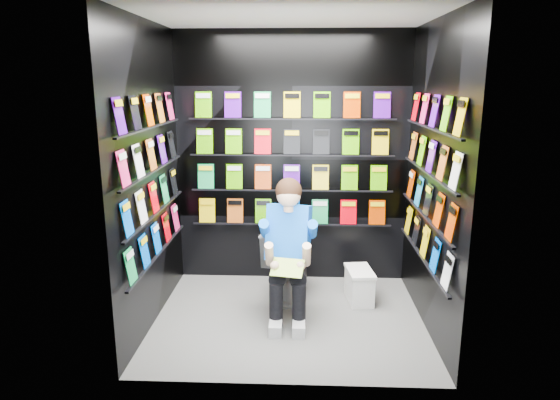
{
  "coord_description": "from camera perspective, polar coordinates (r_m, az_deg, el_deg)",
  "views": [
    {
      "loc": [
        0.1,
        -4.13,
        2.1
      ],
      "look_at": [
        -0.09,
        0.15,
        1.07
      ],
      "focal_mm": 32.0,
      "sensor_mm": 36.0,
      "label": 1
    }
  ],
  "objects": [
    {
      "name": "longbox",
      "position": [
        4.98,
        9.04,
        -9.74
      ],
      "size": [
        0.26,
        0.41,
        0.29
      ],
      "primitive_type": "cube",
      "rotation": [
        0.0,
        0.0,
        0.12
      ],
      "color": "silver",
      "rests_on": "floor"
    },
    {
      "name": "held_comic",
      "position": [
        4.19,
        0.86,
        -7.74
      ],
      "size": [
        0.29,
        0.21,
        0.11
      ],
      "primitive_type": "cube",
      "rotation": [
        -0.96,
        0.0,
        -0.2
      ],
      "color": "green",
      "rests_on": "reader"
    },
    {
      "name": "comics_back",
      "position": [
        5.16,
        1.36,
        4.66
      ],
      "size": [
        2.1,
        0.06,
        1.37
      ],
      "primitive_type": null,
      "color": "#BE571A",
      "rests_on": "wall_back"
    },
    {
      "name": "ceiling",
      "position": [
        4.16,
        1.17,
        20.41
      ],
      "size": [
        2.4,
        2.4,
        0.0
      ],
      "primitive_type": "plane",
      "color": "white",
      "rests_on": "floor"
    },
    {
      "name": "wall_front",
      "position": [
        3.23,
        0.65,
        -0.82
      ],
      "size": [
        2.4,
        0.04,
        2.6
      ],
      "primitive_type": "cube",
      "color": "black",
      "rests_on": "floor"
    },
    {
      "name": "wall_right",
      "position": [
        4.35,
        17.11,
        2.31
      ],
      "size": [
        0.04,
        2.0,
        2.6
      ],
      "primitive_type": "cube",
      "color": "black",
      "rests_on": "floor"
    },
    {
      "name": "comics_right",
      "position": [
        4.34,
        16.73,
        2.38
      ],
      "size": [
        0.06,
        1.7,
        1.37
      ],
      "primitive_type": null,
      "color": "#BE571A",
      "rests_on": "wall_right"
    },
    {
      "name": "floor",
      "position": [
        4.64,
        1.01,
        -13.42
      ],
      "size": [
        2.4,
        2.4,
        0.0
      ],
      "primitive_type": "plane",
      "color": "slate",
      "rests_on": "ground"
    },
    {
      "name": "wall_left",
      "position": [
        4.4,
        -14.73,
        2.6
      ],
      "size": [
        0.04,
        2.0,
        2.6
      ],
      "primitive_type": "cube",
      "color": "black",
      "rests_on": "floor"
    },
    {
      "name": "wall_back",
      "position": [
        5.19,
        1.36,
        4.66
      ],
      "size": [
        2.4,
        0.04,
        2.6
      ],
      "primitive_type": "cube",
      "color": "black",
      "rests_on": "floor"
    },
    {
      "name": "toilet",
      "position": [
        4.95,
        1.1,
        -6.97
      ],
      "size": [
        0.56,
        0.82,
        0.73
      ],
      "primitive_type": "imported",
      "rotation": [
        0.0,
        0.0,
        2.94
      ],
      "color": "white",
      "rests_on": "floor"
    },
    {
      "name": "longbox_lid",
      "position": [
        4.92,
        9.11,
        -8.03
      ],
      "size": [
        0.28,
        0.43,
        0.03
      ],
      "primitive_type": "cube",
      "rotation": [
        0.0,
        0.0,
        0.12
      ],
      "color": "silver",
      "rests_on": "longbox"
    },
    {
      "name": "comics_left",
      "position": [
        4.4,
        -14.36,
        2.67
      ],
      "size": [
        0.06,
        1.7,
        1.37
      ],
      "primitive_type": null,
      "color": "#BE571A",
      "rests_on": "wall_left"
    },
    {
      "name": "reader",
      "position": [
        4.46,
        1.0,
        -3.89
      ],
      "size": [
        0.65,
        0.84,
        1.38
      ],
      "primitive_type": null,
      "rotation": [
        0.0,
        0.0,
        -0.2
      ],
      "color": "blue",
      "rests_on": "toilet"
    }
  ]
}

